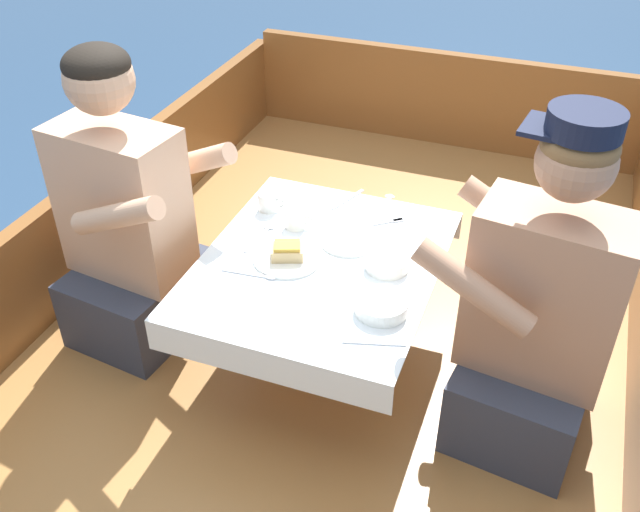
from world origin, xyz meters
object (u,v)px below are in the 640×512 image
object	(u,v)px
person_port	(128,228)
coffee_cup_starboard	(296,219)
coffee_cup_port	(268,201)
sandwich	(287,251)
person_starboard	(537,321)

from	to	relation	value
person_port	coffee_cup_starboard	world-z (taller)	person_port
coffee_cup_port	coffee_cup_starboard	size ratio (longest dim) A/B	0.97
sandwich	person_starboard	bearing A→B (deg)	-0.84
coffee_cup_port	coffee_cup_starboard	world-z (taller)	coffee_cup_port
person_port	coffee_cup_starboard	distance (m)	0.55
person_starboard	sandwich	bearing A→B (deg)	6.80
sandwich	coffee_cup_port	xyz separation A→B (m)	(-0.17, 0.25, 0.00)
person_starboard	coffee_cup_port	distance (m)	0.96
person_port	coffee_cup_port	bearing A→B (deg)	41.56
person_port	coffee_cup_port	xyz separation A→B (m)	(0.39, 0.26, 0.04)
person_port	person_starboard	world-z (taller)	person_starboard
person_port	coffee_cup_port	size ratio (longest dim) A/B	10.96
coffee_cup_starboard	sandwich	bearing A→B (deg)	-75.88
person_port	coffee_cup_starboard	xyz separation A→B (m)	(0.51, 0.20, 0.03)
person_starboard	coffee_cup_port	xyz separation A→B (m)	(-0.92, 0.26, 0.04)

